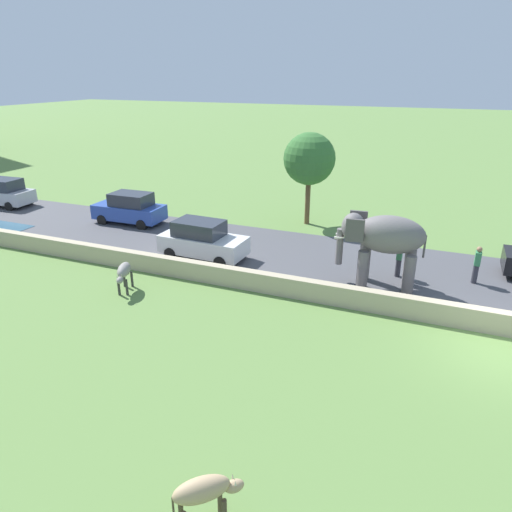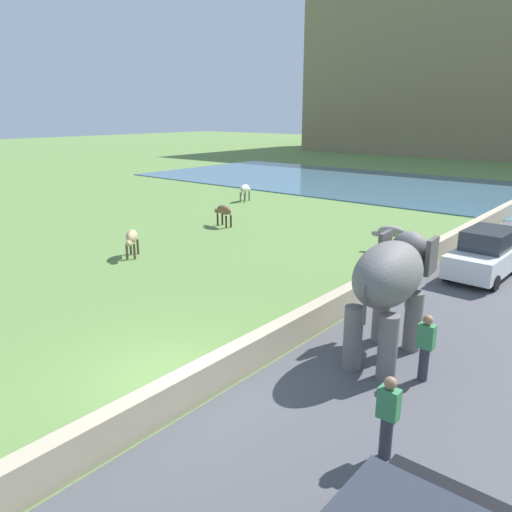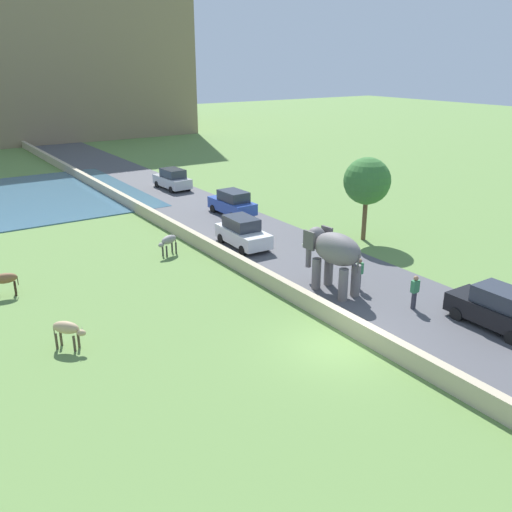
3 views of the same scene
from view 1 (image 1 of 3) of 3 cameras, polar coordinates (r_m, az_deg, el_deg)
The scene contains 12 objects.
ground_plane at distance 16.63m, azimuth 27.43°, elevation -10.28°, with size 220.00×220.00×0.00m, color #608442.
road_surface at distance 27.45m, azimuth -19.34°, elevation 3.23°, with size 7.00×120.00×0.06m, color #4C4C51.
barrier_wall at distance 23.42m, azimuth -21.72°, elevation 0.78°, with size 0.40×110.00×0.80m, color tan.
elephant at distance 18.85m, azimuth 15.27°, elevation 2.03°, with size 1.62×3.52×2.99m.
person_beside_elephant at distance 20.30m, azimuth 17.07°, elevation -0.28°, with size 0.36×0.22×1.63m.
person_trailing at distance 20.81m, azimuth 25.35°, elevation -0.93°, with size 0.36×0.22×1.63m.
car_white at distance 21.60m, azimuth -6.58°, elevation 1.95°, with size 1.91×4.06×1.80m.
car_blue at distance 27.48m, azimuth -15.16°, elevation 5.62°, with size 1.88×4.04×1.80m.
car_silver at distance 34.24m, azimuth -28.56°, elevation 6.81°, with size 1.95×4.08×1.80m.
cow_tan at distance 9.76m, azimuth -6.33°, elevation -26.67°, with size 1.19×1.25×1.15m.
cow_grey at distance 18.92m, azimuth -15.84°, elevation -1.87°, with size 1.41×0.82×1.15m.
tree_near at distance 26.11m, azimuth 6.53°, elevation 11.67°, with size 2.84×2.84×5.11m.
Camera 1 is at (-14.35, 2.27, 8.10)m, focal length 32.76 mm.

